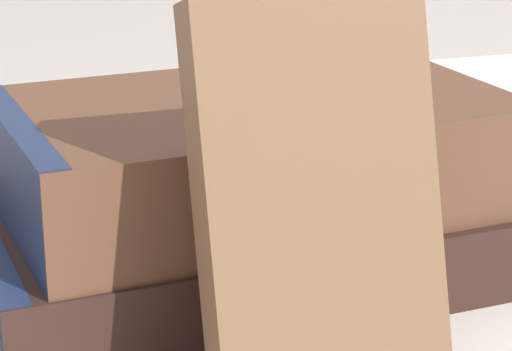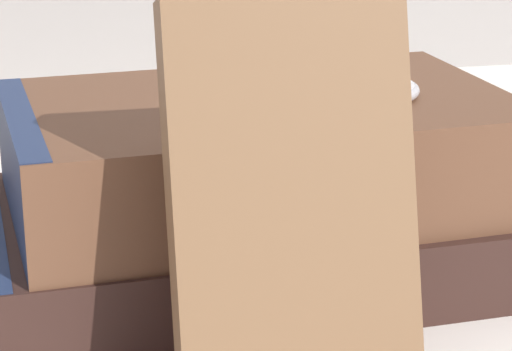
% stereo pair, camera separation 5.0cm
% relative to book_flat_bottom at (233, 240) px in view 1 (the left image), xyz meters
% --- Properties ---
extents(ground_plane, '(3.00, 3.00, 0.00)m').
position_rel_book_flat_bottom_xyz_m(ground_plane, '(0.02, -0.03, -0.02)').
color(ground_plane, white).
extents(book_flat_bottom, '(0.26, 0.16, 0.04)m').
position_rel_book_flat_bottom_xyz_m(book_flat_bottom, '(0.00, 0.00, 0.00)').
color(book_flat_bottom, '#331E19').
rests_on(book_flat_bottom, ground_plane).
extents(book_flat_top, '(0.23, 0.15, 0.05)m').
position_rel_book_flat_bottom_xyz_m(book_flat_top, '(0.00, -0.00, 0.04)').
color(book_flat_top, brown).
rests_on(book_flat_top, book_flat_bottom).
extents(book_leaning_front, '(0.09, 0.06, 0.15)m').
position_rel_book_flat_bottom_xyz_m(book_leaning_front, '(-0.00, -0.11, 0.05)').
color(book_leaning_front, brown).
rests_on(book_leaning_front, ground_plane).
extents(pocket_watch, '(0.05, 0.05, 0.01)m').
position_rel_book_flat_bottom_xyz_m(pocket_watch, '(0.06, -0.01, 0.07)').
color(pocket_watch, silver).
rests_on(pocket_watch, book_flat_top).
extents(reading_glasses, '(0.12, 0.08, 0.00)m').
position_rel_book_flat_bottom_xyz_m(reading_glasses, '(-0.07, 0.15, -0.02)').
color(reading_glasses, '#4C3828').
rests_on(reading_glasses, ground_plane).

